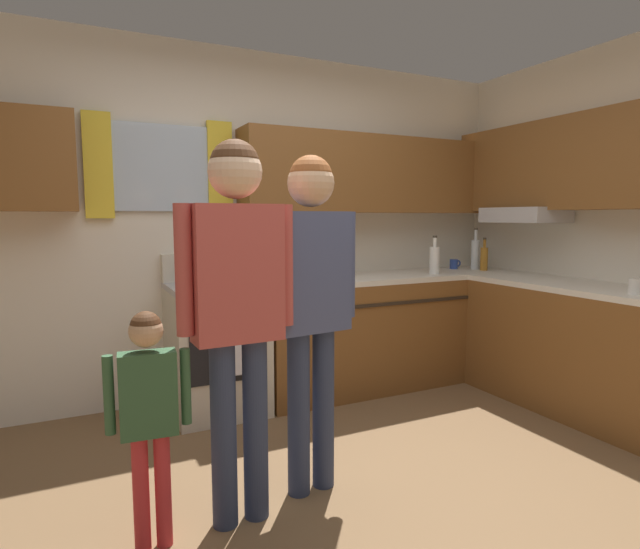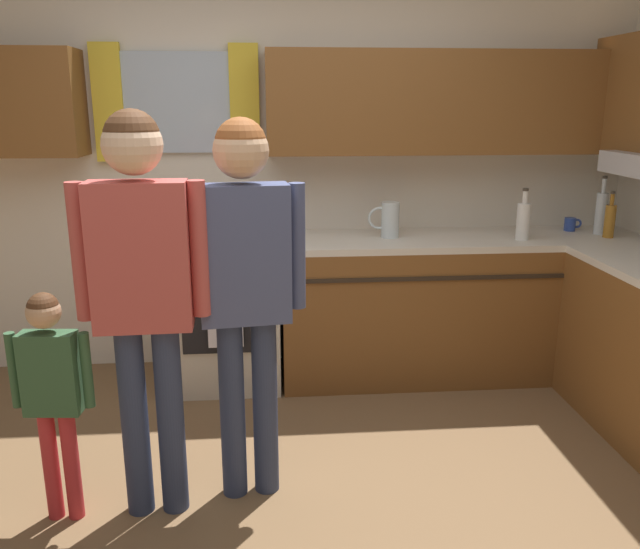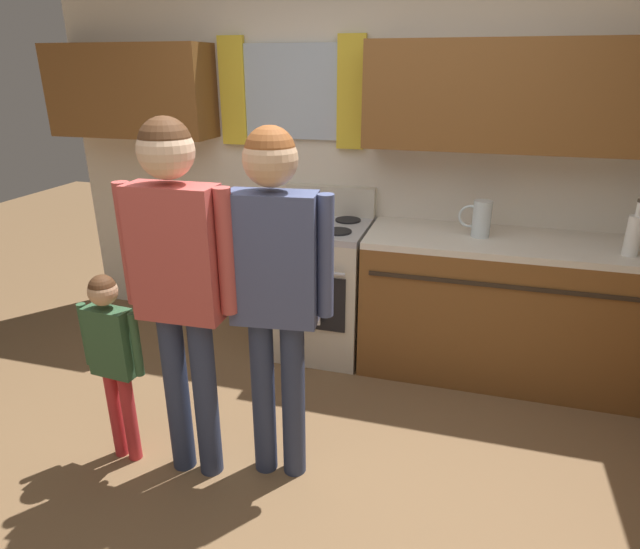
{
  "view_description": "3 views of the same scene",
  "coord_description": "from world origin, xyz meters",
  "px_view_note": "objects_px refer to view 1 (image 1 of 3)",
  "views": [
    {
      "loc": [
        -1.18,
        -1.92,
        1.37
      ],
      "look_at": [
        0.13,
        0.77,
        1.03
      ],
      "focal_mm": 28.63,
      "sensor_mm": 36.0,
      "label": 1
    },
    {
      "loc": [
        -0.06,
        -2.3,
        1.71
      ],
      "look_at": [
        0.18,
        0.58,
        0.93
      ],
      "focal_mm": 36.1,
      "sensor_mm": 36.0,
      "label": 2
    },
    {
      "loc": [
        0.61,
        -1.68,
        1.86
      ],
      "look_at": [
        -0.02,
        0.54,
        0.96
      ],
      "focal_mm": 29.83,
      "sensor_mm": 36.0,
      "label": 3
    }
  ],
  "objects_px": {
    "mug_ceramic_white": "(636,287)",
    "adult_holding_child": "(237,288)",
    "water_pitcher": "(341,263)",
    "adult_in_plaid": "(311,284)",
    "bottle_tall_clear": "(475,254)",
    "bottle_oil_amber": "(484,258)",
    "stove_oven": "(216,346)",
    "mug_cobalt_blue": "(454,264)",
    "bottle_milk_white": "(434,259)",
    "small_child": "(149,402)"
  },
  "relations": [
    {
      "from": "bottle_milk_white",
      "to": "mug_cobalt_blue",
      "type": "bearing_deg",
      "value": 30.27
    },
    {
      "from": "stove_oven",
      "to": "bottle_milk_white",
      "type": "distance_m",
      "value": 1.88
    },
    {
      "from": "bottle_tall_clear",
      "to": "adult_in_plaid",
      "type": "xyz_separation_m",
      "value": [
        -2.2,
        -1.25,
        0.0
      ]
    },
    {
      "from": "adult_holding_child",
      "to": "stove_oven",
      "type": "bearing_deg",
      "value": 79.69
    },
    {
      "from": "water_pitcher",
      "to": "adult_in_plaid",
      "type": "xyz_separation_m",
      "value": [
        -0.85,
        -1.26,
        0.03
      ]
    },
    {
      "from": "stove_oven",
      "to": "adult_holding_child",
      "type": "height_order",
      "value": "adult_holding_child"
    },
    {
      "from": "bottle_milk_white",
      "to": "adult_holding_child",
      "type": "xyz_separation_m",
      "value": [
        -2.04,
        -1.23,
        0.04
      ]
    },
    {
      "from": "bottle_tall_clear",
      "to": "adult_holding_child",
      "type": "height_order",
      "value": "adult_holding_child"
    },
    {
      "from": "adult_holding_child",
      "to": "bottle_tall_clear",
      "type": "bearing_deg",
      "value": 27.59
    },
    {
      "from": "stove_oven",
      "to": "mug_ceramic_white",
      "type": "distance_m",
      "value": 2.71
    },
    {
      "from": "bottle_tall_clear",
      "to": "bottle_oil_amber",
      "type": "bearing_deg",
      "value": -88.31
    },
    {
      "from": "water_pitcher",
      "to": "small_child",
      "type": "bearing_deg",
      "value": -139.52
    },
    {
      "from": "stove_oven",
      "to": "bottle_oil_amber",
      "type": "xyz_separation_m",
      "value": [
        2.35,
        -0.11,
        0.54
      ]
    },
    {
      "from": "small_child",
      "to": "adult_holding_child",
      "type": "bearing_deg",
      "value": 3.53
    },
    {
      "from": "stove_oven",
      "to": "bottle_milk_white",
      "type": "bearing_deg",
      "value": -4.04
    },
    {
      "from": "adult_holding_child",
      "to": "adult_in_plaid",
      "type": "bearing_deg",
      "value": 14.56
    },
    {
      "from": "bottle_oil_amber",
      "to": "mug_ceramic_white",
      "type": "height_order",
      "value": "bottle_oil_amber"
    },
    {
      "from": "bottle_milk_white",
      "to": "adult_in_plaid",
      "type": "relative_size",
      "value": 0.19
    },
    {
      "from": "bottle_tall_clear",
      "to": "mug_cobalt_blue",
      "type": "height_order",
      "value": "bottle_tall_clear"
    },
    {
      "from": "stove_oven",
      "to": "bottle_oil_amber",
      "type": "distance_m",
      "value": 2.41
    },
    {
      "from": "adult_holding_child",
      "to": "mug_cobalt_blue",
      "type": "bearing_deg",
      "value": 30.92
    },
    {
      "from": "stove_oven",
      "to": "mug_cobalt_blue",
      "type": "relative_size",
      "value": 9.58
    },
    {
      "from": "bottle_tall_clear",
      "to": "adult_in_plaid",
      "type": "height_order",
      "value": "adult_in_plaid"
    },
    {
      "from": "mug_ceramic_white",
      "to": "bottle_milk_white",
      "type": "bearing_deg",
      "value": 104.45
    },
    {
      "from": "bottle_milk_white",
      "to": "adult_in_plaid",
      "type": "bearing_deg",
      "value": -145.59
    },
    {
      "from": "bottle_tall_clear",
      "to": "small_child",
      "type": "bearing_deg",
      "value": -155.15
    },
    {
      "from": "bottle_milk_white",
      "to": "mug_cobalt_blue",
      "type": "xyz_separation_m",
      "value": [
        0.42,
        0.25,
        -0.08
      ]
    },
    {
      "from": "bottle_tall_clear",
      "to": "mug_cobalt_blue",
      "type": "xyz_separation_m",
      "value": [
        -0.13,
        0.12,
        -0.1
      ]
    },
    {
      "from": "bottle_oil_amber",
      "to": "stove_oven",
      "type": "bearing_deg",
      "value": 177.41
    },
    {
      "from": "mug_cobalt_blue",
      "to": "bottle_oil_amber",
      "type": "bearing_deg",
      "value": -59.25
    },
    {
      "from": "adult_holding_child",
      "to": "water_pitcher",
      "type": "bearing_deg",
      "value": 47.65
    },
    {
      "from": "bottle_tall_clear",
      "to": "water_pitcher",
      "type": "xyz_separation_m",
      "value": [
        -1.35,
        0.01,
        -0.03
      ]
    },
    {
      "from": "bottle_milk_white",
      "to": "bottle_oil_amber",
      "type": "distance_m",
      "value": 0.56
    },
    {
      "from": "bottle_milk_white",
      "to": "adult_in_plaid",
      "type": "xyz_separation_m",
      "value": [
        -1.64,
        -1.12,
        0.02
      ]
    },
    {
      "from": "bottle_milk_white",
      "to": "mug_cobalt_blue",
      "type": "relative_size",
      "value": 2.73
    },
    {
      "from": "mug_cobalt_blue",
      "to": "small_child",
      "type": "bearing_deg",
      "value": -152.23
    },
    {
      "from": "bottle_oil_amber",
      "to": "adult_in_plaid",
      "type": "bearing_deg",
      "value": -152.5
    },
    {
      "from": "water_pitcher",
      "to": "small_child",
      "type": "relative_size",
      "value": 0.22
    },
    {
      "from": "bottle_tall_clear",
      "to": "mug_ceramic_white",
      "type": "distance_m",
      "value": 1.58
    },
    {
      "from": "mug_cobalt_blue",
      "to": "water_pitcher",
      "type": "relative_size",
      "value": 0.52
    },
    {
      "from": "stove_oven",
      "to": "bottle_oil_amber",
      "type": "bearing_deg",
      "value": -2.59
    },
    {
      "from": "stove_oven",
      "to": "mug_cobalt_blue",
      "type": "xyz_separation_m",
      "value": [
        2.22,
        0.12,
        0.48
      ]
    },
    {
      "from": "bottle_tall_clear",
      "to": "bottle_oil_amber",
      "type": "relative_size",
      "value": 1.28
    },
    {
      "from": "mug_ceramic_white",
      "to": "adult_holding_child",
      "type": "height_order",
      "value": "adult_holding_child"
    },
    {
      "from": "bottle_oil_amber",
      "to": "small_child",
      "type": "relative_size",
      "value": 0.29
    },
    {
      "from": "mug_cobalt_blue",
      "to": "small_child",
      "type": "relative_size",
      "value": 0.12
    },
    {
      "from": "mug_ceramic_white",
      "to": "small_child",
      "type": "bearing_deg",
      "value": 176.17
    },
    {
      "from": "water_pitcher",
      "to": "adult_holding_child",
      "type": "relative_size",
      "value": 0.13
    },
    {
      "from": "adult_in_plaid",
      "to": "mug_ceramic_white",
      "type": "bearing_deg",
      "value": -8.86
    },
    {
      "from": "water_pitcher",
      "to": "adult_in_plaid",
      "type": "height_order",
      "value": "adult_in_plaid"
    }
  ]
}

